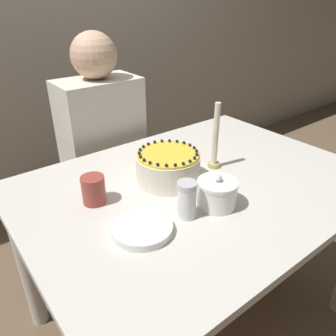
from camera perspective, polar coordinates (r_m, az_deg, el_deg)
The scene contains 10 objects.
ground_plane at distance 1.75m, azimuth 4.12°, elevation -23.90°, with size 12.00×12.00×0.00m, color brown.
wall_behind at distance 2.31m, azimuth -20.75°, elevation 24.55°, with size 8.00×0.05×2.60m.
dining_table at distance 1.32m, azimuth 5.06°, elevation -6.78°, with size 1.30×0.96×0.74m.
cake at distance 1.23m, azimuth 0.00°, elevation 0.17°, with size 0.24×0.24×0.13m.
sugar_bowl at distance 1.10m, azimuth 8.54°, elevation -4.35°, with size 0.14×0.14×0.12m.
sugar_shaker at distance 1.03m, azimuth 3.29°, elevation -5.51°, with size 0.06×0.06×0.13m.
plate_stack at distance 1.00m, azimuth -4.55°, elevation -10.45°, with size 0.19×0.19×0.02m.
candle at distance 1.32m, azimuth 8.22°, elevation 4.45°, with size 0.05×0.05×0.27m.
cup at distance 1.13m, azimuth -12.84°, elevation -3.70°, with size 0.08×0.08×0.10m.
person_man_blue_shirt at distance 1.82m, azimuth -10.88°, elevation 0.15°, with size 0.40×0.34×1.24m.
Camera 1 is at (-0.75, -0.78, 1.38)m, focal length 35.00 mm.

